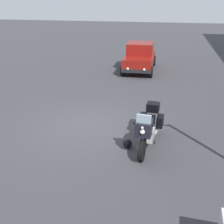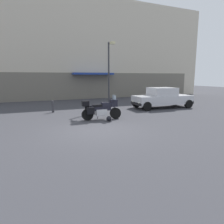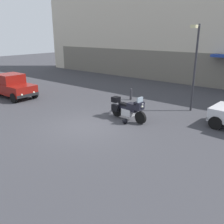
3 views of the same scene
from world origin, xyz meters
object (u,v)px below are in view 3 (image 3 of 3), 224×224
at_px(streetlamp_curbside, 195,60).
at_px(bollard_curbside, 131,94).
at_px(helmet, 125,121).
at_px(motorcycle, 128,108).
at_px(car_hatchback_near, 12,86).

distance_m(streetlamp_curbside, bollard_curbside, 4.86).
bearing_deg(helmet, motorcycle, 112.89).
height_order(helmet, car_hatchback_near, car_hatchback_near).
relative_size(motorcycle, car_hatchback_near, 0.58).
bearing_deg(streetlamp_curbside, car_hatchback_near, -156.99).
relative_size(motorcycle, bollard_curbside, 2.79).
bearing_deg(streetlamp_curbside, bollard_curbside, -179.13).
distance_m(helmet, streetlamp_curbside, 5.25).
bearing_deg(motorcycle, streetlamp_curbside, 66.19).
xyz_separation_m(car_hatchback_near, bollard_curbside, (7.01, 4.68, -0.38)).
bearing_deg(streetlamp_curbside, helmet, -112.97).
relative_size(helmet, streetlamp_curbside, 0.06).
distance_m(car_hatchback_near, streetlamp_curbside, 12.32).
bearing_deg(motorcycle, bollard_curbside, 127.91).
relative_size(car_hatchback_near, bollard_curbside, 4.78).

